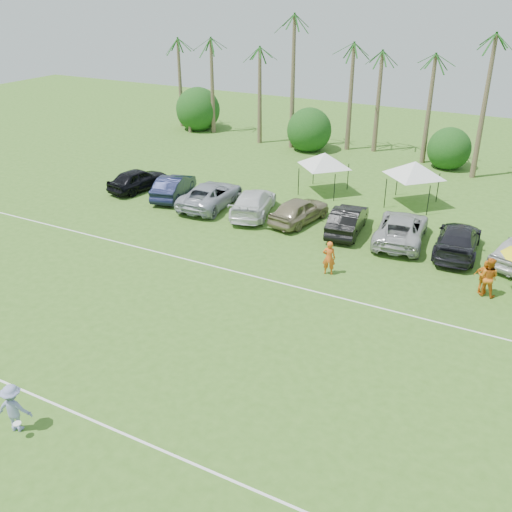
% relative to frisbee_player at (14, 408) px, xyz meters
% --- Properties ---
extents(ground, '(120.00, 120.00, 0.00)m').
position_rel_frisbee_player_xyz_m(ground, '(0.65, -0.51, -0.90)').
color(ground, '#3C681F').
rests_on(ground, ground).
extents(field_lines, '(80.00, 12.10, 0.01)m').
position_rel_frisbee_player_xyz_m(field_lines, '(0.65, 7.49, -0.90)').
color(field_lines, white).
rests_on(field_lines, ground).
extents(palm_tree_0, '(2.40, 2.40, 8.90)m').
position_rel_frisbee_player_xyz_m(palm_tree_0, '(-21.35, 37.49, 6.58)').
color(palm_tree_0, brown).
rests_on(palm_tree_0, ground).
extents(palm_tree_1, '(2.40, 2.40, 9.90)m').
position_rel_frisbee_player_xyz_m(palm_tree_1, '(-16.35, 37.49, 7.45)').
color(palm_tree_1, brown).
rests_on(palm_tree_1, ground).
extents(palm_tree_2, '(2.40, 2.40, 10.90)m').
position_rel_frisbee_player_xyz_m(palm_tree_2, '(-11.35, 37.49, 8.31)').
color(palm_tree_2, brown).
rests_on(palm_tree_2, ground).
extents(palm_tree_3, '(2.40, 2.40, 11.90)m').
position_rel_frisbee_player_xyz_m(palm_tree_3, '(-7.35, 37.49, 9.16)').
color(palm_tree_3, brown).
rests_on(palm_tree_3, ground).
extents(palm_tree_4, '(2.40, 2.40, 8.90)m').
position_rel_frisbee_player_xyz_m(palm_tree_4, '(-3.35, 37.49, 6.58)').
color(palm_tree_4, brown).
rests_on(palm_tree_4, ground).
extents(palm_tree_5, '(2.40, 2.40, 9.90)m').
position_rel_frisbee_player_xyz_m(palm_tree_5, '(0.65, 37.49, 7.45)').
color(palm_tree_5, brown).
rests_on(palm_tree_5, ground).
extents(palm_tree_6, '(2.40, 2.40, 10.90)m').
position_rel_frisbee_player_xyz_m(palm_tree_6, '(4.65, 37.49, 8.31)').
color(palm_tree_6, brown).
rests_on(palm_tree_6, ground).
extents(palm_tree_7, '(2.40, 2.40, 11.90)m').
position_rel_frisbee_player_xyz_m(palm_tree_7, '(8.65, 37.49, 9.16)').
color(palm_tree_7, brown).
rests_on(palm_tree_7, ground).
extents(bush_tree_0, '(4.00, 4.00, 4.00)m').
position_rel_frisbee_player_xyz_m(bush_tree_0, '(-18.35, 38.49, 0.90)').
color(bush_tree_0, brown).
rests_on(bush_tree_0, ground).
extents(bush_tree_1, '(4.00, 4.00, 4.00)m').
position_rel_frisbee_player_xyz_m(bush_tree_1, '(-5.35, 38.49, 0.90)').
color(bush_tree_1, brown).
rests_on(bush_tree_1, ground).
extents(bush_tree_2, '(4.00, 4.00, 4.00)m').
position_rel_frisbee_player_xyz_m(bush_tree_2, '(6.65, 38.49, 0.90)').
color(bush_tree_2, brown).
rests_on(bush_tree_2, ground).
extents(sideline_player_a, '(0.76, 0.60, 1.84)m').
position_rel_frisbee_player_xyz_m(sideline_player_a, '(5.05, 15.56, 0.02)').
color(sideline_player_a, '#E35A19').
rests_on(sideline_player_a, ground).
extents(sideline_player_b, '(1.02, 0.82, 1.99)m').
position_rel_frisbee_player_xyz_m(sideline_player_b, '(12.54, 17.04, 0.09)').
color(sideline_player_b, '#CC6316').
rests_on(sideline_player_b, ground).
extents(sideline_player_c, '(1.05, 0.52, 1.74)m').
position_rel_frisbee_player_xyz_m(sideline_player_c, '(12.40, 17.18, -0.03)').
color(sideline_player_c, orange).
rests_on(sideline_player_c, ground).
extents(canopy_tent_left, '(4.15, 4.15, 3.36)m').
position_rel_frisbee_player_xyz_m(canopy_tent_left, '(0.05, 27.20, 1.98)').
color(canopy_tent_left, black).
rests_on(canopy_tent_left, ground).
extents(canopy_tent_right, '(4.34, 4.34, 3.52)m').
position_rel_frisbee_player_xyz_m(canopy_tent_right, '(6.24, 27.63, 2.11)').
color(canopy_tent_right, black).
rests_on(canopy_tent_right, ground).
extents(frisbee_player, '(1.32, 1.02, 1.80)m').
position_rel_frisbee_player_xyz_m(frisbee_player, '(0.00, 0.00, 0.00)').
color(frisbee_player, '#848CBB').
rests_on(frisbee_player, ground).
extents(parked_car_0, '(2.67, 4.94, 1.59)m').
position_rel_frisbee_player_xyz_m(parked_car_0, '(-11.91, 21.35, -0.10)').
color(parked_car_0, black).
rests_on(parked_car_0, ground).
extents(parked_car_1, '(2.87, 5.11, 1.59)m').
position_rel_frisbee_player_xyz_m(parked_car_1, '(-8.72, 21.26, -0.10)').
color(parked_car_1, black).
rests_on(parked_car_1, ground).
extents(parked_car_2, '(3.08, 5.93, 1.59)m').
position_rel_frisbee_player_xyz_m(parked_car_2, '(-5.53, 21.04, -0.10)').
color(parked_car_2, '#A2A5B2').
rests_on(parked_car_2, ground).
extents(parked_car_3, '(3.60, 5.89, 1.59)m').
position_rel_frisbee_player_xyz_m(parked_car_3, '(-2.34, 21.09, -0.10)').
color(parked_car_3, white).
rests_on(parked_car_3, ground).
extents(parked_car_4, '(2.70, 4.94, 1.59)m').
position_rel_frisbee_player_xyz_m(parked_car_4, '(0.85, 21.25, -0.10)').
color(parked_car_4, gray).
rests_on(parked_car_4, ground).
extents(parked_car_5, '(2.29, 5.02, 1.59)m').
position_rel_frisbee_player_xyz_m(parked_car_5, '(4.04, 21.16, -0.10)').
color(parked_car_5, black).
rests_on(parked_car_5, ground).
extents(parked_car_6, '(3.35, 6.03, 1.59)m').
position_rel_frisbee_player_xyz_m(parked_car_6, '(7.22, 21.38, -0.10)').
color(parked_car_6, '#ACACAC').
rests_on(parked_car_6, ground).
extents(parked_car_7, '(2.62, 5.64, 1.59)m').
position_rel_frisbee_player_xyz_m(parked_car_7, '(10.41, 21.26, -0.10)').
color(parked_car_7, black).
rests_on(parked_car_7, ground).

